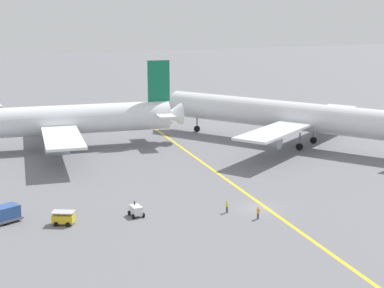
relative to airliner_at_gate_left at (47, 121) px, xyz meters
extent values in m
plane|color=slate|center=(18.66, -46.31, -5.52)|extent=(600.00, 600.00, 0.00)
cube|color=yellow|center=(20.90, -36.31, -5.51)|extent=(13.38, 119.36, 0.01)
cylinder|color=white|center=(-0.45, 0.07, 0.09)|extent=(48.51, 12.62, 5.59)
cone|color=white|center=(24.39, -3.62, 0.09)|extent=(4.22, 4.96, 4.47)
cube|color=white|center=(1.94, -0.29, -0.75)|extent=(12.72, 43.93, 0.44)
cube|color=white|center=(21.91, -3.26, 0.65)|extent=(5.08, 13.33, 0.28)
cube|color=#14724C|center=(21.62, -3.21, 6.93)|extent=(4.41, 1.00, 8.08)
cylinder|color=#999EA3|center=(2.74, 11.90, -2.55)|extent=(4.54, 3.19, 2.60)
cylinder|color=#999EA3|center=(-0.84, -12.18, -2.55)|extent=(4.54, 3.19, 2.60)
cylinder|color=slate|center=(2.43, -3.80, -3.64)|extent=(0.28, 0.28, 2.44)
cylinder|color=black|center=(2.43, -3.80, -4.87)|extent=(1.37, 0.74, 1.30)
cylinder|color=slate|center=(3.43, 2.93, -3.64)|extent=(0.28, 0.28, 2.44)
cylinder|color=black|center=(3.43, 2.93, -4.87)|extent=(1.37, 0.74, 1.30)
cylinder|color=silver|center=(44.42, -15.65, 0.31)|extent=(33.02, 50.07, 5.49)
cone|color=silver|center=(29.65, 9.00, 0.31)|extent=(5.77, 5.00, 5.05)
cube|color=silver|center=(45.83, -18.01, -0.51)|extent=(41.06, 28.12, 0.44)
cylinder|color=#999EA3|center=(55.90, -10.82, -2.31)|extent=(4.39, 4.94, 2.60)
cylinder|color=#999EA3|center=(34.74, -23.49, -2.31)|extent=(4.39, 4.94, 2.60)
cylinder|color=slate|center=(43.43, -20.62, -3.51)|extent=(0.28, 0.28, 2.71)
cylinder|color=black|center=(43.43, -20.62, -4.87)|extent=(1.14, 1.40, 1.30)
cylinder|color=slate|center=(49.26, -17.12, -3.51)|extent=(0.28, 0.28, 2.71)
cylinder|color=black|center=(49.26, -17.12, -4.87)|extent=(1.14, 1.40, 1.30)
cylinder|color=slate|center=(33.10, 3.25, -3.51)|extent=(0.28, 0.28, 2.71)
cylinder|color=black|center=(33.10, 3.25, -4.87)|extent=(1.14, 1.40, 1.30)
cube|color=gray|center=(26.54, 13.90, -4.39)|extent=(5.07, 5.75, 1.36)
cube|color=#333D47|center=(25.94, 14.83, -3.26)|extent=(2.85, 2.73, 0.90)
cylinder|color=#4C4C51|center=(28.78, 10.43, -4.25)|extent=(1.90, 2.80, 0.20)
sphere|color=orange|center=(25.94, 14.83, -2.63)|extent=(0.24, 0.24, 0.24)
cylinder|color=black|center=(24.39, 14.67, -5.07)|extent=(0.74, 0.92, 0.90)
cylinder|color=black|center=(26.72, 16.18, -5.07)|extent=(0.74, 0.92, 0.90)
cylinder|color=black|center=(26.36, 11.62, -5.07)|extent=(0.74, 0.92, 0.90)
cylinder|color=black|center=(28.69, 13.12, -5.07)|extent=(0.74, 0.92, 0.90)
cube|color=silver|center=(2.72, -42.38, -4.67)|extent=(1.24, 1.83, 1.10)
cylinder|color=black|center=(2.71, -41.84, -3.87)|extent=(0.16, 0.16, 0.50)
cylinder|color=black|center=(3.44, -43.11, -5.22)|extent=(0.21, 0.60, 0.60)
cylinder|color=black|center=(2.04, -43.15, -5.22)|extent=(0.21, 0.60, 0.60)
cylinder|color=black|center=(3.41, -41.62, -5.22)|extent=(0.21, 0.60, 0.60)
cylinder|color=black|center=(2.01, -41.65, -5.22)|extent=(0.21, 0.60, 0.60)
cube|color=gold|center=(-6.50, -41.42, -4.72)|extent=(3.00, 2.56, 1.00)
cube|color=#B2B2B7|center=(-6.50, -41.42, -3.87)|extent=(3.15, 2.69, 0.12)
cylinder|color=black|center=(-5.50, -41.17, -5.22)|extent=(0.62, 0.46, 0.60)
cylinder|color=black|center=(-6.18, -42.40, -5.22)|extent=(0.62, 0.46, 0.60)
cylinder|color=black|center=(-6.82, -40.45, -5.22)|extent=(0.62, 0.46, 0.60)
cylinder|color=black|center=(-7.49, -41.67, -5.22)|extent=(0.62, 0.46, 0.60)
cube|color=slate|center=(-12.70, -37.53, -5.09)|extent=(3.78, 3.21, 0.25)
cube|color=#2D5199|center=(-12.70, -37.53, -4.17)|extent=(3.33, 2.88, 1.60)
cylinder|color=black|center=(-12.25, -36.61, -5.22)|extent=(0.63, 0.40, 0.60)
cylinder|color=black|center=(-11.75, -37.91, -5.22)|extent=(0.63, 0.40, 0.60)
cylinder|color=black|center=(-13.15, -38.45, -5.22)|extent=(0.63, 0.40, 0.60)
cylinder|color=#4C4C51|center=(16.49, -49.92, -5.10)|extent=(0.28, 0.28, 0.83)
cylinder|color=orange|center=(16.49, -49.92, -4.40)|extent=(0.36, 0.36, 0.58)
sphere|color=tan|center=(16.49, -49.92, -3.99)|extent=(0.22, 0.22, 0.22)
cylinder|color=#F24C19|center=(16.62, -50.19, -4.28)|extent=(0.05, 0.05, 0.40)
cylinder|color=#4C4C51|center=(14.04, -46.13, -5.10)|extent=(0.28, 0.28, 0.84)
cylinder|color=#D1E02D|center=(14.04, -46.13, -4.38)|extent=(0.36, 0.36, 0.60)
sphere|color=tan|center=(14.04, -46.13, -3.96)|extent=(0.23, 0.23, 0.23)
cylinder|color=#F24C19|center=(14.04, -45.83, -4.26)|extent=(0.05, 0.05, 0.40)
camera|label=1|loc=(-20.98, -110.58, 20.54)|focal=54.80mm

